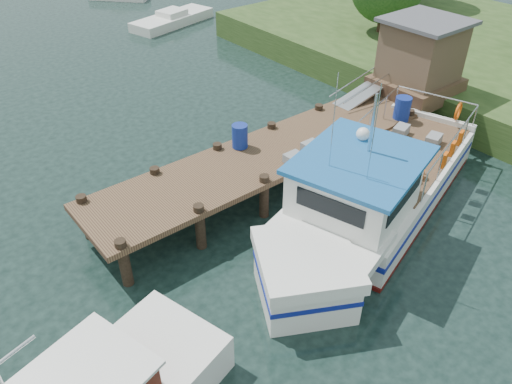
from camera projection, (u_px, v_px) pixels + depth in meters
ground_plane at (252, 193)px, 17.84m from camera, size 160.00×160.00×0.00m
dock at (379, 87)px, 19.87m from camera, size 16.60×3.00×4.78m
lobster_boat at (371, 195)px, 15.94m from camera, size 11.84×6.23×5.75m
moored_c at (172, 19)px, 33.73m from camera, size 6.35×3.46×0.95m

